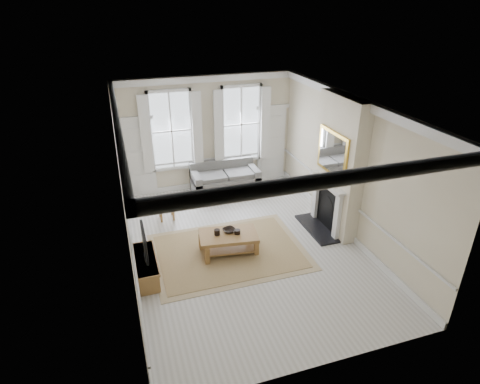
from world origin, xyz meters
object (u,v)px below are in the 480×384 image
object	(u,v)px
sofa	(225,179)
side_table	(166,206)
tv_stand	(146,267)
coffee_table	(228,237)

from	to	relation	value
sofa	side_table	size ratio (longest dim) A/B	3.85
sofa	tv_stand	bearing A→B (deg)	-127.86
sofa	coffee_table	world-z (taller)	sofa
sofa	coffee_table	xyz separation A→B (m)	(-0.82, -3.19, 0.04)
coffee_table	sofa	bearing A→B (deg)	83.64
sofa	side_table	world-z (taller)	sofa
side_table	tv_stand	xyz separation A→B (m)	(-0.77, -2.33, -0.15)
sofa	side_table	bearing A→B (deg)	-149.00
coffee_table	side_table	bearing A→B (deg)	127.33
tv_stand	sofa	bearing A→B (deg)	52.14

